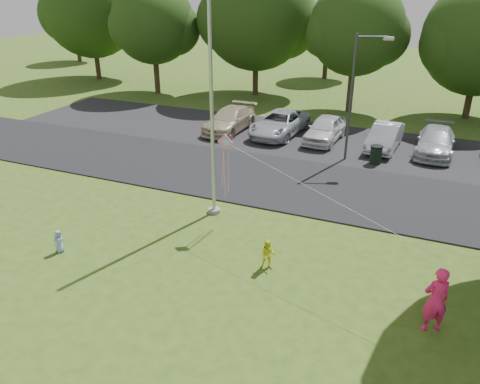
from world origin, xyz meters
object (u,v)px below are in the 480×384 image
at_px(flagpole, 212,111).
at_px(woman, 436,300).
at_px(kite, 230,156).
at_px(trash_can, 376,155).
at_px(child_yellow, 268,255).
at_px(child_blue, 59,241).
at_px(street_lamp, 357,87).

xyz_separation_m(flagpole, woman, (8.36, -3.96, -3.20)).
bearing_deg(kite, trash_can, 60.83).
distance_m(woman, child_yellow, 5.14).
height_order(flagpole, trash_can, flagpole).
relative_size(woman, child_blue, 2.36).
xyz_separation_m(child_yellow, kite, (-2.23, 2.04, 2.37)).
relative_size(trash_can, child_blue, 1.20).
bearing_deg(child_yellow, woman, -25.59).
distance_m(trash_can, child_blue, 15.49).
bearing_deg(kite, child_blue, -145.35).
height_order(child_blue, kite, kite).
height_order(street_lamp, kite, street_lamp).
bearing_deg(flagpole, kite, -38.67).
distance_m(trash_can, kite, 10.07).
distance_m(flagpole, woman, 9.79).
xyz_separation_m(flagpole, trash_can, (5.18, 8.00, -3.67)).
distance_m(child_blue, kite, 6.59).
bearing_deg(child_blue, woman, -64.85).
xyz_separation_m(trash_can, child_blue, (-8.78, -12.77, -0.08)).
bearing_deg(kite, street_lamp, 68.24).
height_order(trash_can, woman, woman).
bearing_deg(kite, woman, -27.56).
relative_size(trash_can, child_yellow, 0.94).
xyz_separation_m(trash_can, kite, (-4.06, -8.90, 2.39)).
bearing_deg(kite, flagpole, 136.67).
height_order(street_lamp, child_yellow, street_lamp).
relative_size(child_yellow, kite, 0.13).
xyz_separation_m(street_lamp, trash_can, (1.29, -0.09, -3.28)).
relative_size(flagpole, street_lamp, 1.59).
bearing_deg(trash_can, flagpole, -122.93).
relative_size(woman, child_yellow, 1.86).
bearing_deg(child_yellow, street_lamp, 73.09).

